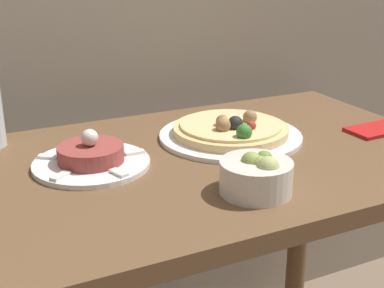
{
  "coord_description": "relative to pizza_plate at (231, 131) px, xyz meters",
  "views": [
    {
      "loc": [
        -0.45,
        -0.57,
        1.16
      ],
      "look_at": [
        -0.02,
        0.29,
        0.8
      ],
      "focal_mm": 50.0,
      "sensor_mm": 36.0,
      "label": 1
    }
  ],
  "objects": [
    {
      "name": "pizza_plate",
      "position": [
        0.0,
        0.0,
        0.0
      ],
      "size": [
        0.31,
        0.31,
        0.06
      ],
      "color": "white",
      "rests_on": "dining_table"
    },
    {
      "name": "napkin",
      "position": [
        0.32,
        -0.1,
        -0.01
      ],
      "size": [
        0.14,
        0.08,
        0.01
      ],
      "color": "red",
      "rests_on": "dining_table"
    },
    {
      "name": "small_bowl",
      "position": [
        -0.1,
        -0.26,
        0.02
      ],
      "size": [
        0.13,
        0.13,
        0.07
      ],
      "color": "silver",
      "rests_on": "dining_table"
    },
    {
      "name": "tartare_plate",
      "position": [
        -0.32,
        -0.02,
        0.0
      ],
      "size": [
        0.23,
        0.23,
        0.07
      ],
      "color": "white",
      "rests_on": "dining_table"
    },
    {
      "name": "dining_table",
      "position": [
        -0.12,
        -0.07,
        -0.15
      ],
      "size": [
        1.08,
        0.64,
        0.76
      ],
      "color": "brown",
      "rests_on": "ground_plane"
    }
  ]
}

